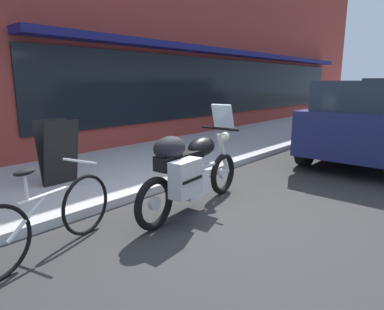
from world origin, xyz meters
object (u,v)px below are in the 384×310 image
(touring_motorcycle, at_px, (190,169))
(parked_minivan, at_px, (375,119))
(sandwich_board_sign, at_px, (58,152))
(parked_bicycle, at_px, (46,219))

(touring_motorcycle, bearing_deg, parked_minivan, -11.36)
(sandwich_board_sign, bearing_deg, parked_minivan, -29.27)
(parked_bicycle, bearing_deg, sandwich_board_sign, 59.19)
(parked_bicycle, xyz_separation_m, parked_minivan, (6.76, -1.34, 0.55))
(touring_motorcycle, bearing_deg, parked_bicycle, 169.36)
(touring_motorcycle, xyz_separation_m, parked_bicycle, (-1.78, 0.34, -0.22))
(parked_minivan, height_order, sandwich_board_sign, parked_minivan)
(touring_motorcycle, distance_m, sandwich_board_sign, 2.28)
(touring_motorcycle, height_order, parked_minivan, parked_minivan)
(parked_bicycle, height_order, sandwich_board_sign, sandwich_board_sign)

